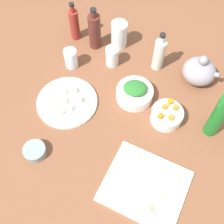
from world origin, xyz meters
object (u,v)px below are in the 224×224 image
at_px(bottle_2, 219,116).
at_px(drinking_glass_2, 119,35).
at_px(bowl_greens, 134,94).
at_px(bottle_0, 95,31).
at_px(plate_tofu, 67,102).
at_px(drinking_glass_1, 71,58).
at_px(bottle_3, 74,24).
at_px(bowl_small_side, 35,151).
at_px(cutting_board, 145,186).
at_px(drinking_glass_0, 112,56).
at_px(bowl_carrots, 167,116).
at_px(bottle_1, 159,54).
at_px(teapot, 199,71).

bearing_deg(bottle_2, drinking_glass_2, 155.85).
xyz_separation_m(bowl_greens, bottle_0, (-0.29, 0.18, 0.07)).
height_order(plate_tofu, drinking_glass_1, drinking_glass_1).
height_order(bottle_2, bottle_3, bottle_2).
xyz_separation_m(bowl_small_side, drinking_glass_1, (-0.11, 0.43, 0.03)).
xyz_separation_m(cutting_board, bowl_greens, (-0.20, 0.33, 0.02)).
bearing_deg(bowl_greens, drinking_glass_0, 144.83).
distance_m(plate_tofu, drinking_glass_1, 0.21).
distance_m(drinking_glass_1, drinking_glass_2, 0.25).
height_order(cutting_board, bowl_small_side, bowl_small_side).
height_order(bottle_2, drinking_glass_2, bottle_2).
bearing_deg(bottle_0, bottle_3, 178.88).
height_order(cutting_board, drinking_glass_1, drinking_glass_1).
relative_size(bowl_carrots, drinking_glass_0, 1.37).
height_order(plate_tofu, bottle_0, bottle_0).
height_order(bowl_greens, bowl_small_side, bowl_greens).
height_order(bottle_1, drinking_glass_0, bottle_1).
distance_m(bottle_1, bottle_3, 0.42).
xyz_separation_m(teapot, bottle_3, (-0.60, -0.03, 0.03)).
distance_m(bowl_small_side, bottle_1, 0.65).
bearing_deg(bottle_2, drinking_glass_1, 177.80).
bearing_deg(bottle_3, bowl_carrots, -21.30).
relative_size(plate_tofu, bowl_greens, 1.65).
bearing_deg(bowl_small_side, drinking_glass_0, 84.47).
bearing_deg(drinking_glass_1, plate_tofu, -63.76).
bearing_deg(plate_tofu, teapot, 40.59).
bearing_deg(drinking_glass_1, bottle_1, 26.94).
xyz_separation_m(cutting_board, drinking_glass_1, (-0.53, 0.35, 0.04)).
distance_m(bowl_greens, bowl_small_side, 0.46).
relative_size(plate_tofu, drinking_glass_0, 2.74).
bearing_deg(bottle_2, drinking_glass_0, 166.54).
distance_m(plate_tofu, bottle_2, 0.60).
distance_m(cutting_board, bowl_carrots, 0.30).
relative_size(bowl_greens, bottle_1, 0.78).
bearing_deg(bottle_1, plate_tofu, -125.28).
xyz_separation_m(cutting_board, bottle_0, (-0.49, 0.51, 0.09)).
xyz_separation_m(bottle_3, drinking_glass_2, (0.21, 0.05, -0.02)).
bearing_deg(bottle_3, cutting_board, -40.21).
xyz_separation_m(bottle_0, drinking_glass_1, (-0.03, -0.16, -0.05)).
height_order(bowl_small_side, drinking_glass_0, drinking_glass_0).
relative_size(bowl_carrots, bottle_3, 0.64).
bearing_deg(drinking_glass_1, drinking_glass_2, 58.57).
distance_m(bowl_carrots, drinking_glass_0, 0.37).
bearing_deg(plate_tofu, bottle_0, 99.39).
distance_m(bottle_1, drinking_glass_1, 0.39).
distance_m(cutting_board, bowl_small_side, 0.43).
bearing_deg(cutting_board, plate_tofu, 158.93).
relative_size(bottle_1, bottle_2, 0.75).
bearing_deg(bowl_carrots, teapot, 80.87).
relative_size(bottle_2, drinking_glass_1, 2.87).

